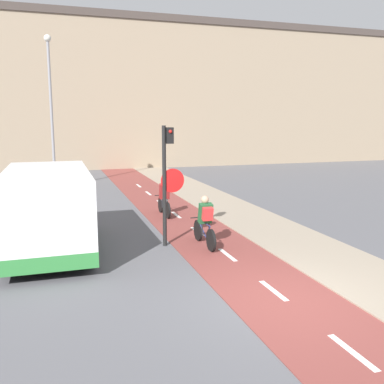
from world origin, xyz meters
TOP-DOWN VIEW (x-y plane):
  - ground_plane at (0.00, 0.00)m, footprint 120.00×120.00m
  - bike_lane at (0.00, 0.01)m, footprint 2.30×60.00m
  - sidewalk_strip at (2.35, 0.00)m, footprint 2.40×60.00m
  - building_row_background at (0.00, 26.31)m, footprint 60.00×5.20m
  - traffic_light_pole at (-1.26, 4.38)m, footprint 0.67×0.25m
  - street_lamp_far at (-4.27, 16.18)m, footprint 0.36×0.36m
  - cyclist_near at (-0.29, 3.94)m, footprint 0.46×1.73m
  - cyclist_far at (-0.43, 8.09)m, footprint 0.46×1.69m
  - van at (-4.43, 4.84)m, footprint 2.14×4.92m

SIDE VIEW (x-z plane):
  - ground_plane at x=0.00m, z-range 0.00..0.00m
  - bike_lane at x=0.00m, z-range 0.00..0.02m
  - sidewalk_strip at x=2.35m, z-range 0.00..0.05m
  - cyclist_far at x=-0.43m, z-range -0.06..1.37m
  - cyclist_near at x=-0.29m, z-range -0.02..1.43m
  - van at x=-4.43m, z-range -0.01..2.20m
  - traffic_light_pole at x=-1.26m, z-range 0.39..3.76m
  - street_lamp_far at x=-4.27m, z-range 0.78..8.46m
  - building_row_background at x=0.00m, z-range 0.01..10.90m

